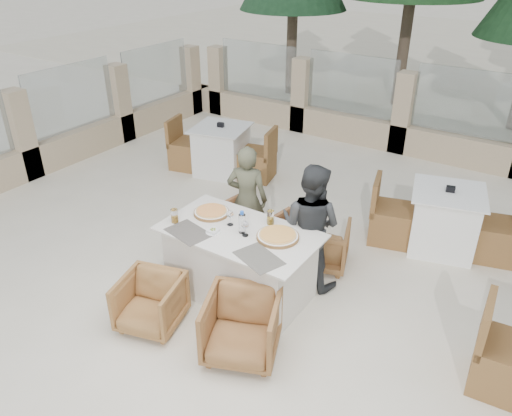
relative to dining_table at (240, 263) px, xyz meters
The scene contains 23 objects.
ground 0.39m from the dining_table, 75.03° to the left, with size 80.00×80.00×0.00m, color silver.
sand_patch 14.07m from the dining_table, 89.93° to the left, with size 30.00×16.00×0.01m, color beige.
perimeter_wall_far 4.88m from the dining_table, 89.81° to the left, with size 10.00×0.34×1.60m, color tan, non-canonical shape.
perimeter_wall_left 4.77m from the dining_table, 160.81° to the left, with size 0.34×7.00×1.60m, color tan, non-canonical shape.
dining_table is the anchor object (origin of this frame).
placemat_near_left 0.64m from the dining_table, 143.79° to the right, with size 0.45×0.30×0.00m, color #57514A.
placemat_near_right 0.64m from the dining_table, 34.49° to the right, with size 0.45×0.30×0.00m, color #5D5950.
pizza_left 0.63m from the dining_table, 164.50° to the left, with size 0.38×0.38×0.05m, color orange.
pizza_right 0.57m from the dining_table, 15.13° to the left, with size 0.42×0.42×0.05m, color orange.
water_bottle 0.51m from the dining_table, ahead, with size 0.07×0.07×0.24m, color #BDDEF9.
wine_glass_centre 0.50m from the dining_table, 161.45° to the left, with size 0.08×0.08×0.18m, color white, non-canonical shape.
wine_glass_near 0.49m from the dining_table, 20.61° to the right, with size 0.08×0.08×0.18m, color white, non-canonical shape.
beer_glass_left 0.84m from the dining_table, 161.73° to the right, with size 0.07×0.07×0.15m, color orange.
beer_glass_right 0.58m from the dining_table, 59.34° to the left, with size 0.08×0.08×0.15m, color gold.
olive_dish 0.49m from the dining_table, 141.35° to the right, with size 0.11×0.11×0.04m, color silver, non-canonical shape.
armchair_far_left 0.73m from the dining_table, 116.80° to the left, with size 0.71×0.73×0.66m, color #925B35.
armchair_far_right 1.08m from the dining_table, 63.87° to the left, with size 0.57×0.59×0.54m, color brown.
armchair_near_left 0.99m from the dining_table, 116.26° to the right, with size 0.57×0.59×0.53m, color #9C6A38.
armchair_near_right 0.88m from the dining_table, 53.86° to the right, with size 0.65×0.67×0.61m, color #905F34.
diner_left 0.93m from the dining_table, 119.51° to the left, with size 0.49×0.32×1.33m, color #56573F.
diner_right 0.83m from the dining_table, 50.19° to the left, with size 0.68×0.53×1.40m, color #323537.
bg_table_a 3.15m from the dining_table, 130.58° to the left, with size 1.64×0.82×0.77m, color silver, non-canonical shape.
bg_table_b 2.57m from the dining_table, 53.63° to the left, with size 1.64×0.82×0.77m, color white, non-canonical shape.
Camera 1 is at (2.49, -3.54, 3.37)m, focal length 35.00 mm.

